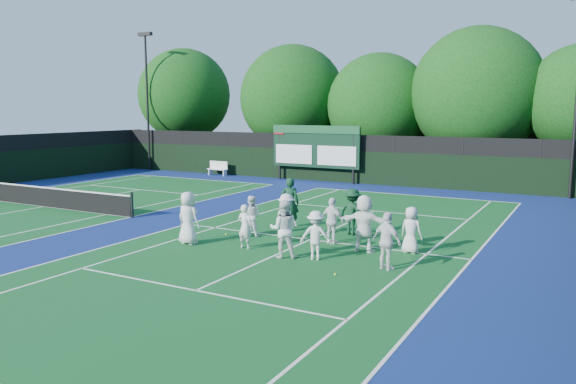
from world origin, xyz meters
The scene contains 30 objects.
ground centered at (0.00, 0.00, 0.00)m, with size 120.00×120.00×0.00m, color #19390F.
court_apron centered at (-6.00, 1.00, 0.00)m, with size 34.00×32.00×0.01m, color navy.
near_court centered at (0.00, 1.00, 0.01)m, with size 11.05×23.85×0.01m.
left_court centered at (-14.00, 1.00, 0.01)m, with size 11.05×23.85×0.01m.
back_fence centered at (-6.00, 16.00, 1.36)m, with size 34.00×0.08×3.00m.
scoreboard centered at (-7.01, 15.59, 2.19)m, with size 6.00×0.21×3.55m.
clubhouse centered at (-2.00, 24.00, 2.00)m, with size 18.00×6.00×4.00m, color #59595E.
light_pole_left centered at (-21.00, 15.70, 6.30)m, with size 1.20×0.30×10.12m.
tennis_net centered at (-14.00, 1.00, 0.49)m, with size 11.30×0.10×1.10m.
bench centered at (-14.41, 15.37, 0.53)m, with size 1.58×0.52×0.98m.
tree_a centered at (-20.43, 19.58, 5.50)m, with size 7.27×7.27×9.33m.
tree_b centered at (-10.60, 19.58, 5.15)m, with size 7.52×7.52×9.10m.
tree_c centered at (-4.10, 19.58, 4.63)m, with size 6.85×6.85×8.23m.
tree_d centered at (2.12, 19.58, 5.31)m, with size 7.96×7.96×9.49m.
tennis_ball_0 centered at (-3.03, 0.20, 0.03)m, with size 0.07×0.07×0.07m, color #CEED1B.
tennis_ball_1 centered at (2.16, 3.33, 0.03)m, with size 0.07×0.07×0.07m, color #CEED1B.
tennis_ball_2 centered at (2.52, -2.48, 0.03)m, with size 0.07×0.07×0.07m, color #CEED1B.
tennis_ball_3 centered at (-3.14, 2.12, 0.03)m, with size 0.07×0.07×0.07m, color #CEED1B.
player_front_0 centered at (-3.34, -1.55, 0.90)m, with size 0.88×0.57×1.80m, color silver.
player_front_1 centered at (-1.31, -1.15, 0.74)m, with size 0.54×0.35×1.48m, color silver.
player_front_2 centered at (0.35, -1.53, 0.90)m, with size 0.88×0.68×1.80m, color white.
player_front_3 centered at (1.31, -1.25, 0.75)m, with size 0.97×0.56×1.50m, color silver.
player_front_4 centered at (3.57, -1.27, 0.83)m, with size 0.98×0.41×1.67m, color white.
player_back_0 centered at (-2.15, 0.52, 0.74)m, with size 0.72×0.56×1.48m, color white.
player_back_1 centered at (-0.81, 0.75, 0.81)m, with size 1.04×0.60×1.61m, color silver.
player_back_2 centered at (0.89, 0.88, 0.79)m, with size 0.93×0.39×1.58m, color white.
player_back_3 centered at (2.25, 0.36, 0.93)m, with size 1.72×0.55×1.86m, color white.
player_back_4 centered at (3.61, 0.91, 0.75)m, with size 0.73×0.48×1.50m, color silver.
coach_left centered at (-1.64, 2.51, 0.97)m, with size 0.71×0.47×1.94m, color #0F371F.
coach_right centered at (0.97, 2.45, 0.85)m, with size 1.10×0.63×1.70m, color #0E331B.
Camera 1 is at (8.62, -16.18, 4.52)m, focal length 35.00 mm.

